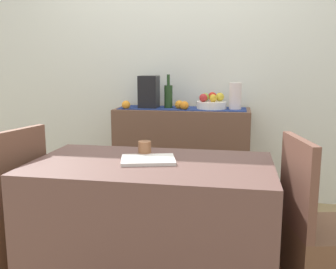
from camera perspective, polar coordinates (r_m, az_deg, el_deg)
name	(u,v)px	position (r m, az deg, el deg)	size (l,w,h in m)	color
ground_plane	(150,251)	(2.75, -2.67, -16.84)	(6.40, 6.40, 0.02)	#998157
room_wall_rear	(178,53)	(3.61, 1.45, 11.96)	(6.40, 0.06, 2.70)	silver
sideboard_console	(182,157)	(3.44, 2.10, -3.37)	(1.16, 0.42, 0.87)	brown
table_runner	(182,108)	(3.36, 2.15, 3.88)	(1.09, 0.32, 0.01)	navy
fruit_bowl	(211,105)	(3.33, 6.44, 4.35)	(0.25, 0.25, 0.06)	white
apple_front	(203,98)	(3.29, 5.23, 5.43)	(0.07, 0.07, 0.07)	#B22828
apple_rear	(213,98)	(3.29, 6.68, 5.36)	(0.06, 0.06, 0.06)	gold
apple_left	(212,96)	(3.40, 6.56, 5.61)	(0.08, 0.08, 0.08)	red
apple_center	(220,97)	(3.36, 7.67, 5.52)	(0.07, 0.07, 0.07)	gold
apple_right	(205,97)	(3.36, 5.54, 5.53)	(0.07, 0.07, 0.07)	#93AD43
wine_bottle	(168,96)	(3.37, 0.06, 5.72)	(0.07, 0.07, 0.29)	#1F3B1B
coffee_maker	(149,92)	(3.40, -2.84, 6.29)	(0.16, 0.18, 0.28)	black
ceramic_vase	(235,96)	(3.32, 9.92, 5.58)	(0.10, 0.10, 0.23)	silver
orange_loose_mid	(179,105)	(3.33, 1.68, 4.43)	(0.08, 0.08, 0.08)	orange
orange_loose_near_bowl	(126,105)	(3.34, -6.22, 4.38)	(0.07, 0.07, 0.07)	orange
orange_loose_end	(184,106)	(3.26, 2.43, 4.30)	(0.08, 0.08, 0.08)	orange
dining_table	(152,229)	(2.15, -2.44, -13.73)	(1.26, 0.72, 0.74)	brown
open_book	(148,160)	(2.04, -2.96, -3.75)	(0.28, 0.21, 0.02)	white
coffee_cup	(145,149)	(2.16, -3.47, -2.09)	(0.07, 0.07, 0.08)	brown
chair_near_window	(3,234)	(2.53, -23.25, -13.38)	(0.48, 0.48, 0.90)	brown
chair_by_corner	(325,262)	(2.19, 22.16, -17.01)	(0.47, 0.47, 0.90)	brown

